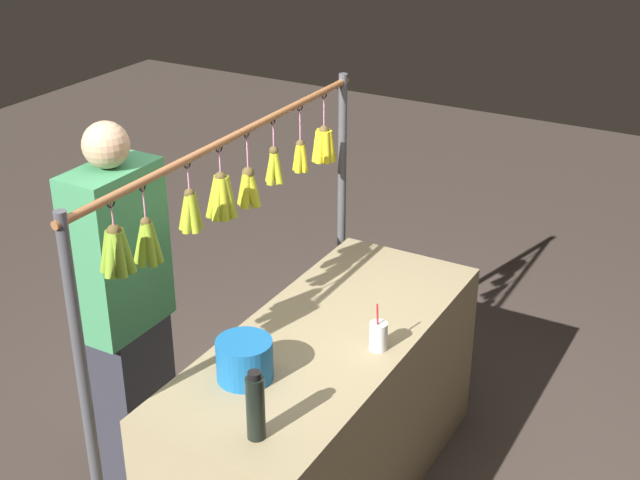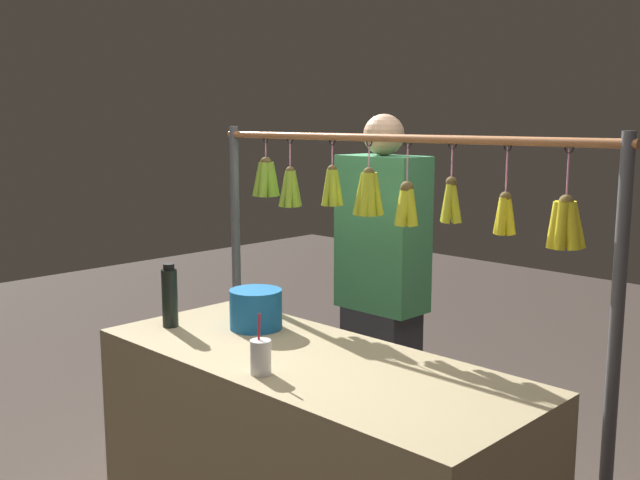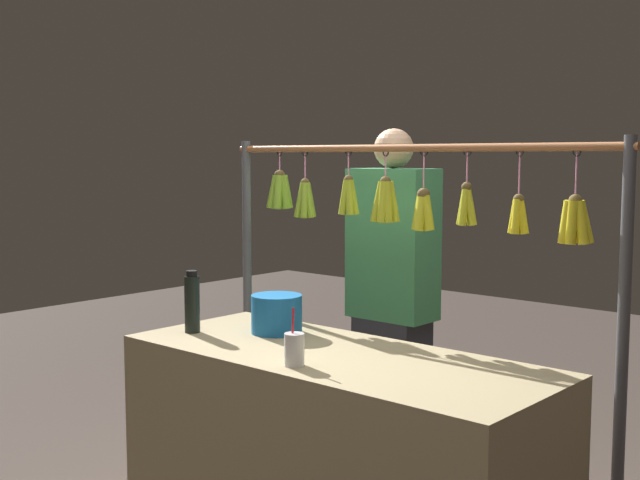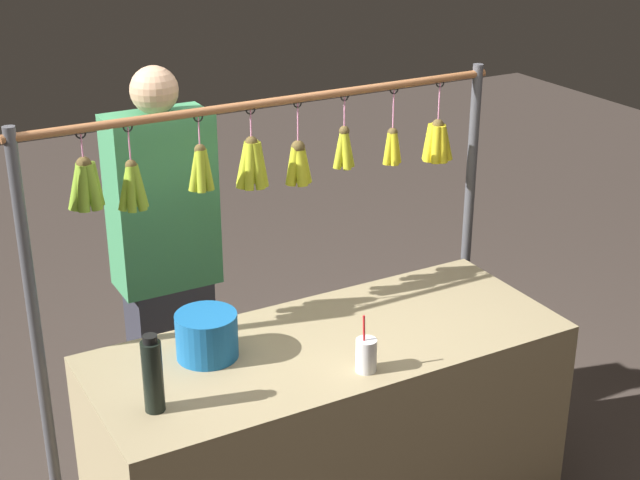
# 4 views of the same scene
# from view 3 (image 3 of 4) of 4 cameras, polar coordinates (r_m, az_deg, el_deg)

# --- Properties ---
(market_counter) EXTENTS (1.78, 0.72, 0.87)m
(market_counter) POSITION_cam_3_polar(r_m,az_deg,el_deg) (3.37, 1.04, -15.09)
(market_counter) COLOR tan
(market_counter) RESTS_ON ground
(display_rack) EXTENTS (1.98, 0.13, 1.71)m
(display_rack) POSITION_cam_3_polar(r_m,az_deg,el_deg) (3.52, 5.52, -0.37)
(display_rack) COLOR #4C4C51
(display_rack) RESTS_ON ground
(water_bottle) EXTENTS (0.07, 0.07, 0.27)m
(water_bottle) POSITION_cam_3_polar(r_m,az_deg,el_deg) (3.63, -8.90, -4.36)
(water_bottle) COLOR black
(water_bottle) RESTS_ON market_counter
(blue_bucket) EXTENTS (0.22, 0.22, 0.17)m
(blue_bucket) POSITION_cam_3_polar(r_m,az_deg,el_deg) (3.59, -3.04, -5.17)
(blue_bucket) COLOR #1963A9
(blue_bucket) RESTS_ON market_counter
(drink_cup) EXTENTS (0.08, 0.08, 0.22)m
(drink_cup) POSITION_cam_3_polar(r_m,az_deg,el_deg) (3.04, -1.81, -7.63)
(drink_cup) COLOR silver
(drink_cup) RESTS_ON market_counter
(vendor_person) EXTENTS (0.42, 0.23, 1.77)m
(vendor_person) POSITION_cam_3_polar(r_m,az_deg,el_deg) (4.07, 5.05, -4.96)
(vendor_person) COLOR #2D2D38
(vendor_person) RESTS_ON ground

